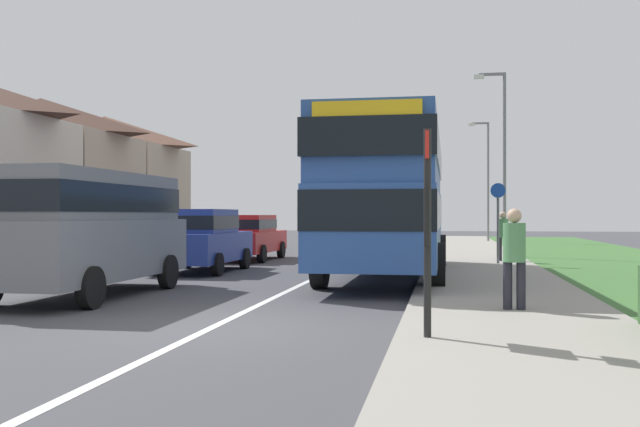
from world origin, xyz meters
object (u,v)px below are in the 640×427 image
double_decker_bus (388,192)px  parked_car_blue (200,238)px  parked_car_red (247,235)px  pedestrian_walking_away (503,234)px  pedestrian_at_stop (514,254)px  street_lamp_far (486,173)px  bus_stop_sign (427,218)px  street_lamp_mid (501,151)px  parked_van_grey (87,223)px  cycle_route_sign (498,220)px

double_decker_bus → parked_car_blue: 5.48m
parked_car_red → pedestrian_walking_away: size_ratio=2.67×
double_decker_bus → pedestrian_at_stop: double_decker_bus is taller
street_lamp_far → parked_car_red: bearing=-118.0°
bus_stop_sign → street_lamp_far: bearing=85.8°
parked_car_blue → pedestrian_at_stop: parked_car_blue is taller
pedestrian_at_stop → parked_car_blue: bearing=136.0°
parked_car_blue → pedestrian_at_stop: size_ratio=2.46×
pedestrian_at_stop → bus_stop_sign: bearing=-114.6°
parked_car_red → street_lamp_mid: bearing=16.0°
parked_car_red → bus_stop_sign: bus_stop_sign is taller
parked_van_grey → street_lamp_mid: 16.41m
parked_car_blue → street_lamp_far: street_lamp_far is taller
pedestrian_at_stop → cycle_route_sign: size_ratio=0.66×
pedestrian_walking_away → street_lamp_mid: bearing=86.7°
parked_van_grey → pedestrian_walking_away: (8.55, 10.55, -0.43)m
parked_van_grey → pedestrian_walking_away: 13.58m
cycle_route_sign → street_lamp_far: size_ratio=0.38×
parked_car_blue → cycle_route_sign: bearing=21.4°
parked_van_grey → parked_car_blue: 6.05m
parked_car_blue → parked_car_red: bearing=91.2°
cycle_route_sign → pedestrian_walking_away: bearing=79.6°
bus_stop_sign → parked_car_red: bearing=113.2°
parked_car_blue → street_lamp_mid: bearing=41.6°
parked_car_red → pedestrian_at_stop: pedestrian_at_stop is taller
pedestrian_walking_away → street_lamp_mid: street_lamp_mid is taller
pedestrian_at_stop → bus_stop_sign: (-1.25, -2.73, 0.56)m
parked_van_grey → parked_car_red: 11.19m
parked_van_grey → street_lamp_mid: (8.72, 13.67, 2.47)m
pedestrian_at_stop → street_lamp_far: bearing=87.8°
double_decker_bus → street_lamp_mid: size_ratio=1.50×
parked_car_blue → street_lamp_far: 23.84m
double_decker_bus → bus_stop_sign: 9.27m
parked_car_blue → bus_stop_sign: 12.06m
parked_car_blue → pedestrian_at_stop: bearing=-44.0°
pedestrian_at_stop → cycle_route_sign: bearing=87.4°
parked_car_red → street_lamp_far: street_lamp_far is taller
street_lamp_mid → bus_stop_sign: bearing=-96.9°
bus_stop_sign → street_lamp_mid: street_lamp_mid is taller
street_lamp_mid → cycle_route_sign: bearing=-95.4°
parked_car_red → cycle_route_sign: (8.30, -1.94, 0.56)m
parked_car_blue → street_lamp_mid: size_ratio=0.62×
double_decker_bus → street_lamp_mid: bearing=68.8°
double_decker_bus → street_lamp_far: (3.57, 22.95, 1.75)m
street_lamp_far → double_decker_bus: bearing=-98.8°
parked_van_grey → parked_car_red: parked_van_grey is taller
parked_van_grey → cycle_route_sign: 12.42m
cycle_route_sign → parked_car_blue: bearing=-158.6°
bus_stop_sign → cycle_route_sign: size_ratio=1.03×
bus_stop_sign → street_lamp_mid: 18.09m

